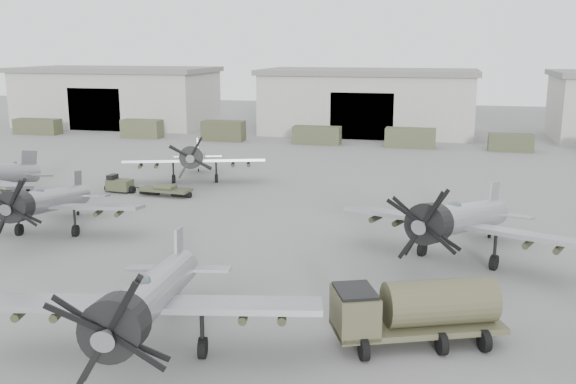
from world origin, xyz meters
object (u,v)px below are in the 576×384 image
at_px(ground_crew, 17,172).
at_px(aircraft_near_1, 148,299).
at_px(tug_trailer, 137,187).
at_px(aircraft_mid_1, 44,202).
at_px(fuel_tanker, 416,308).
at_px(aircraft_far_0, 194,158).
at_px(aircraft_mid_2, 458,220).

bearing_deg(ground_crew, aircraft_near_1, -136.52).
bearing_deg(tug_trailer, aircraft_near_1, -57.49).
bearing_deg(aircraft_mid_1, aircraft_near_1, -54.80).
bearing_deg(ground_crew, fuel_tanker, -123.49).
height_order(fuel_tanker, tug_trailer, fuel_tanker).
distance_m(aircraft_near_1, aircraft_far_0, 32.61).
bearing_deg(fuel_tanker, tug_trailer, 114.10).
xyz_separation_m(aircraft_mid_2, fuel_tanker, (-1.72, -10.55, -0.98)).
relative_size(aircraft_far_0, ground_crew, 6.79).
bearing_deg(tug_trailer, ground_crew, 176.85).
distance_m(aircraft_mid_1, aircraft_mid_2, 25.14).
bearing_deg(ground_crew, aircraft_mid_1, -138.50).
xyz_separation_m(aircraft_mid_2, ground_crew, (-37.60, 13.30, -1.57)).
bearing_deg(tug_trailer, aircraft_mid_1, -85.17).
distance_m(aircraft_mid_1, tug_trailer, 12.54).
xyz_separation_m(aircraft_near_1, ground_crew, (-26.05, 27.58, -1.52)).
xyz_separation_m(aircraft_near_1, aircraft_mid_1, (-13.57, 13.42, -0.21)).
distance_m(aircraft_far_0, tug_trailer, 6.12).
height_order(aircraft_mid_2, aircraft_far_0, aircraft_mid_2).
height_order(aircraft_mid_2, tug_trailer, aircraft_mid_2).
relative_size(aircraft_mid_2, fuel_tanker, 1.89).
bearing_deg(aircraft_near_1, ground_crew, 121.45).
relative_size(aircraft_mid_2, ground_crew, 7.41).
bearing_deg(aircraft_far_0, ground_crew, 173.71).
xyz_separation_m(tug_trailer, ground_crew, (-12.47, 1.74, 0.36)).
bearing_deg(aircraft_far_0, fuel_tanker, -71.36).
relative_size(aircraft_mid_1, aircraft_mid_2, 0.91).
distance_m(tug_trailer, ground_crew, 12.59).
bearing_deg(aircraft_mid_2, aircraft_near_1, -107.68).
height_order(aircraft_mid_1, fuel_tanker, aircraft_mid_1).
height_order(aircraft_mid_1, tug_trailer, aircraft_mid_1).
distance_m(aircraft_near_1, ground_crew, 37.97).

